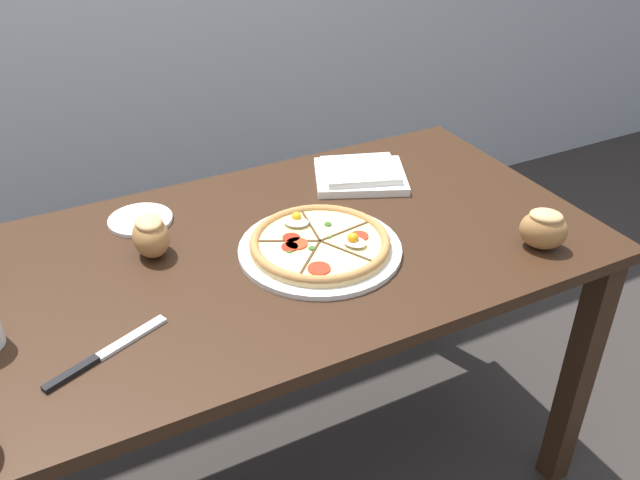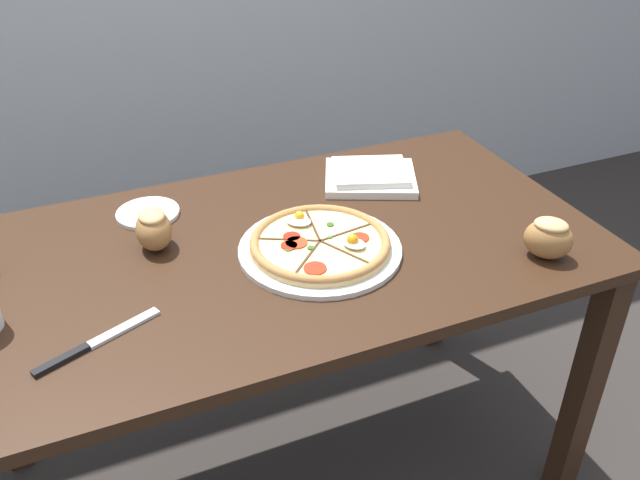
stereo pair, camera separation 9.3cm
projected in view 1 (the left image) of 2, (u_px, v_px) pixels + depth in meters
The scene contains 8 objects.
ground_plane at pixel (283, 476), 1.90m from camera, with size 12.00×12.00×0.00m, color #2D2826.
dining_table at pixel (275, 287), 1.54m from camera, with size 1.45×0.77×0.77m.
pizza at pixel (320, 245), 1.46m from camera, with size 0.36×0.36×0.05m.
napkin_folded at pixel (360, 174), 1.75m from camera, with size 0.29×0.27×0.04m.
bread_piece_near at pixel (151, 235), 1.44m from camera, with size 0.08×0.11×0.09m.
bread_piece_far at pixel (544, 228), 1.46m from camera, with size 0.13×0.13×0.09m.
knife_main at pixel (106, 353), 1.19m from camera, with size 0.24×0.11×0.01m.
side_saucer at pixel (140, 220), 1.58m from camera, with size 0.15×0.15×0.01m.
Camera 1 is at (-0.48, -1.15, 1.58)m, focal length 38.00 mm.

